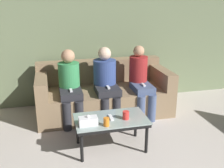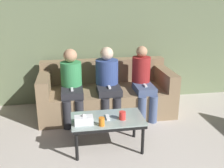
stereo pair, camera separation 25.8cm
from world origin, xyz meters
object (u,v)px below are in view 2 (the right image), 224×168
tissue_box (84,120)px  seated_person_mid_left (108,80)px  game_remote (108,117)px  cup_near_left (122,116)px  seated_person_left_end (72,83)px  seated_person_mid_right (143,80)px  cup_near_right (102,122)px  couch (106,94)px  coffee_table (108,121)px

tissue_box → seated_person_mid_left: 1.17m
tissue_box → game_remote: bearing=20.8°
cup_near_left → seated_person_left_end: size_ratio=0.09×
seated_person_mid_right → seated_person_mid_left: bearing=177.3°
cup_near_left → cup_near_right: (-0.27, -0.12, 0.00)m
cup_near_right → tissue_box: (-0.20, 0.07, -0.00)m
cup_near_left → seated_person_mid_right: seated_person_mid_right is taller
couch → cup_near_right: (-0.25, -1.34, 0.17)m
tissue_box → seated_person_left_end: seated_person_left_end is taller
game_remote → coffee_table: bearing=-82.9°
cup_near_right → game_remote: size_ratio=0.69×
cup_near_right → seated_person_left_end: (-0.32, 1.13, 0.13)m
cup_near_left → game_remote: 0.19m
coffee_table → seated_person_left_end: 1.05m
game_remote → couch: bearing=82.7°
tissue_box → coffee_table: bearing=20.8°
coffee_table → game_remote: (-0.00, 0.00, 0.06)m
cup_near_left → game_remote: cup_near_left is taller
seated_person_left_end → seated_person_mid_left: 0.56m
couch → seated_person_mid_left: bearing=-90.0°
couch → cup_near_right: bearing=-100.4°
cup_near_left → seated_person_mid_right: size_ratio=0.09×
cup_near_right → seated_person_left_end: seated_person_left_end is taller
seated_person_left_end → seated_person_mid_right: seated_person_mid_right is taller
coffee_table → seated_person_left_end: size_ratio=0.81×
game_remote → seated_person_mid_left: seated_person_mid_left is taller
coffee_table → seated_person_left_end: seated_person_left_end is taller
game_remote → tissue_box: bearing=-159.2°
couch → tissue_box: (-0.45, -1.27, 0.17)m
coffee_table → seated_person_mid_left: (0.15, 0.95, 0.23)m
cup_near_left → seated_person_mid_left: bearing=91.5°
couch → tissue_box: couch is taller
seated_person_left_end → couch: bearing=20.5°
cup_near_right → seated_person_mid_left: seated_person_mid_left is taller
cup_near_right → seated_person_mid_left: 1.17m
coffee_table → cup_near_right: (-0.10, -0.19, 0.10)m
game_remote → seated_person_left_end: 1.04m
cup_near_left → seated_person_mid_left: (-0.03, 1.02, 0.14)m
coffee_table → seated_person_mid_right: bearing=52.5°
tissue_box → seated_person_mid_left: bearing=67.2°
seated_person_mid_right → game_remote: bearing=-127.5°
cup_near_left → seated_person_mid_left: seated_person_mid_left is taller
couch → seated_person_left_end: (-0.56, -0.21, 0.29)m
seated_person_left_end → seated_person_mid_left: (0.56, 0.01, 0.01)m
cup_near_right → seated_person_mid_left: size_ratio=0.09×
game_remote → seated_person_left_end: seated_person_left_end is taller
seated_person_left_end → seated_person_mid_left: bearing=1.4°
cup_near_left → seated_person_left_end: bearing=120.5°
couch → seated_person_mid_right: (0.56, -0.22, 0.28)m
tissue_box → seated_person_mid_right: size_ratio=0.20×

